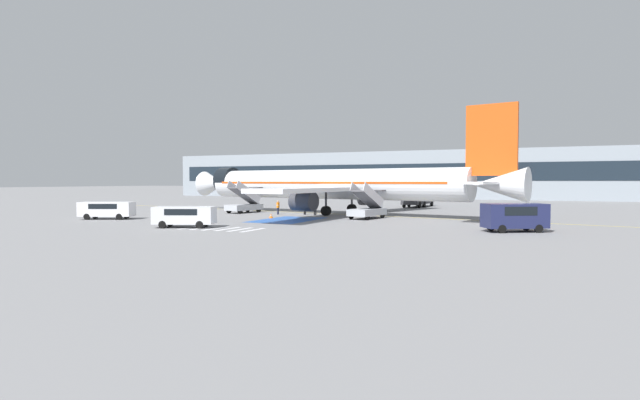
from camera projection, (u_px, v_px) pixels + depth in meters
ground_plane at (319, 213)px, 61.64m from camera, size 600.00×600.00×0.00m
apron_leadline_yellow at (328, 214)px, 60.41m from camera, size 77.69×14.86×0.01m
apron_stand_patch_blue at (288, 220)px, 50.79m from camera, size 5.28×9.06×0.01m
apron_walkway_bar_0 at (192, 227)px, 42.48m from camera, size 0.44×3.60×0.01m
apron_walkway_bar_1 at (204, 228)px, 42.00m from camera, size 0.44×3.60×0.01m
apron_walkway_bar_2 at (216, 228)px, 41.52m from camera, size 0.44×3.60×0.01m
apron_walkway_bar_3 at (228, 229)px, 41.03m from camera, size 0.44×3.60×0.01m
apron_walkway_bar_4 at (240, 229)px, 40.55m from camera, size 0.44×3.60×0.01m
apron_walkway_bar_5 at (253, 230)px, 40.07m from camera, size 0.44×3.60×0.01m
airliner at (333, 184)px, 59.85m from camera, size 44.21×35.08×11.56m
boarding_stairs_forward at (244, 205)px, 62.23m from camera, size 3.05×5.50×4.03m
boarding_stairs_aft at (367, 209)px, 52.34m from camera, size 3.05×5.50×3.86m
fuel_tanker at (418, 195)px, 76.42m from camera, size 3.27×9.14×3.63m
service_van_0 at (107, 209)px, 51.62m from camera, size 5.69×3.96×1.79m
service_van_1 at (514, 215)px, 38.69m from camera, size 5.11×4.10×2.19m
service_van_2 at (184, 215)px, 42.35m from camera, size 5.45×3.76×1.78m
ground_crew_0 at (278, 207)px, 59.05m from camera, size 0.26×0.45×1.65m
ground_crew_1 at (305, 206)px, 58.77m from camera, size 0.46×0.30×1.70m
ground_crew_2 at (315, 207)px, 57.23m from camera, size 0.48×0.37×1.64m
traffic_cone_0 at (271, 216)px, 53.16m from camera, size 0.44×0.44×0.49m
terminal_building at (391, 175)px, 120.75m from camera, size 115.76×12.10×10.90m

